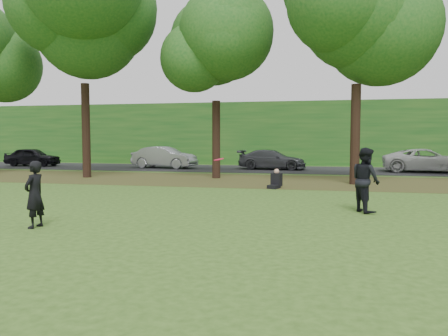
% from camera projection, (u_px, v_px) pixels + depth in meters
% --- Properties ---
extents(ground, '(120.00, 120.00, 0.00)m').
position_uv_depth(ground, '(200.00, 241.00, 9.19)').
color(ground, '#2C4916').
rests_on(ground, ground).
extents(leaf_litter, '(60.00, 7.00, 0.01)m').
position_uv_depth(leaf_litter, '(270.00, 181.00, 21.85)').
color(leaf_litter, '#4D381B').
rests_on(leaf_litter, ground).
extents(street, '(70.00, 7.00, 0.02)m').
position_uv_depth(street, '(284.00, 169.00, 29.64)').
color(street, black).
rests_on(street, ground).
extents(far_hedge, '(70.00, 3.00, 5.00)m').
position_uv_depth(far_hedge, '(290.00, 134.00, 35.31)').
color(far_hedge, '#164D1A').
rests_on(far_hedge, ground).
extents(player_left, '(0.42, 0.61, 1.62)m').
position_uv_depth(player_left, '(35.00, 194.00, 10.47)').
color(player_left, black).
rests_on(player_left, ground).
extents(player_right, '(1.05, 1.14, 1.89)m').
position_uv_depth(player_right, '(366.00, 180.00, 12.68)').
color(player_right, black).
rests_on(player_right, ground).
extents(parked_cars, '(38.38, 3.57, 1.52)m').
position_uv_depth(parked_cars, '(297.00, 159.00, 28.76)').
color(parked_cars, black).
rests_on(parked_cars, street).
extents(frisbee, '(0.36, 0.36, 0.10)m').
position_uv_depth(frisbee, '(219.00, 159.00, 11.92)').
color(frisbee, '#E41342').
rests_on(frisbee, ground).
extents(seated_person, '(0.62, 0.82, 0.83)m').
position_uv_depth(seated_person, '(276.00, 181.00, 18.74)').
color(seated_person, black).
rests_on(seated_person, ground).
extents(tree_line, '(55.30, 7.90, 12.31)m').
position_uv_depth(tree_line, '(264.00, 21.00, 21.31)').
color(tree_line, black).
rests_on(tree_line, ground).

